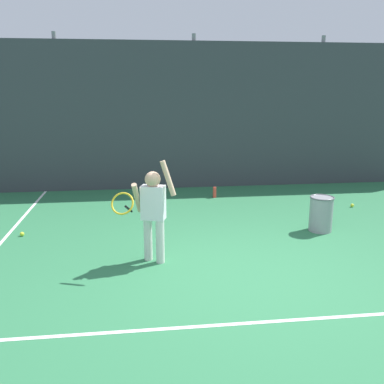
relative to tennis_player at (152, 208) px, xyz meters
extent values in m
plane|color=#2D7247|center=(1.09, -0.59, -0.73)|extent=(20.00, 20.00, 0.00)
cube|color=white|center=(1.09, -1.64, -0.72)|extent=(9.00, 0.05, 0.00)
cube|color=#383D42|center=(1.09, 4.22, 0.87)|extent=(11.90, 0.08, 3.19)
cylinder|color=slate|center=(-1.81, 4.28, 0.94)|extent=(0.09, 0.09, 3.34)
cylinder|color=slate|center=(1.09, 4.28, 0.94)|extent=(0.09, 0.09, 3.34)
cylinder|color=slate|center=(3.99, 4.28, 0.94)|extent=(0.09, 0.09, 3.34)
cylinder|color=silver|center=(-0.06, 0.07, -0.44)|extent=(0.11, 0.11, 0.58)
cylinder|color=silver|center=(0.09, -0.04, -0.44)|extent=(0.11, 0.11, 0.58)
cube|color=white|center=(0.02, 0.01, 0.07)|extent=(0.34, 0.25, 0.44)
sphere|color=tan|center=(0.02, 0.01, 0.38)|extent=(0.20, 0.20, 0.20)
cylinder|color=tan|center=(0.21, -0.03, 0.39)|extent=(0.22, 0.13, 0.46)
cylinder|color=tan|center=(-0.19, 0.01, 0.14)|extent=(0.15, 0.30, 0.43)
cylinder|color=black|center=(-0.30, -0.08, 0.03)|extent=(0.10, 0.24, 0.15)
torus|color=yellow|center=(-0.36, -0.29, 0.16)|extent=(0.32, 0.24, 0.26)
cylinder|color=gray|center=(2.69, 0.91, -0.45)|extent=(0.36, 0.36, 0.55)
torus|color=#595B60|center=(2.69, 0.91, -0.18)|extent=(0.38, 0.38, 0.02)
cylinder|color=#D83F33|center=(1.39, 3.20, -0.62)|extent=(0.07, 0.07, 0.22)
sphere|color=#CCE033|center=(3.88, 2.15, -0.69)|extent=(0.07, 0.07, 0.07)
sphere|color=#CCE033|center=(-1.97, 1.24, -0.69)|extent=(0.07, 0.07, 0.07)
camera|label=1|loc=(-0.14, -5.27, 1.51)|focal=39.94mm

